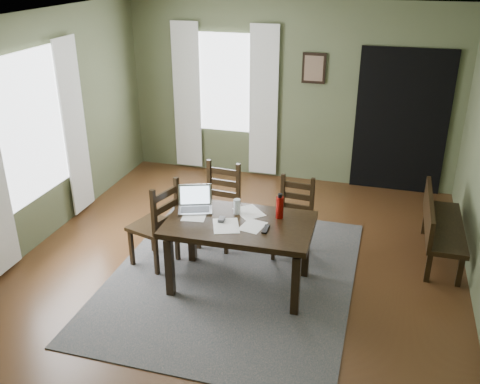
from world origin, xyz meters
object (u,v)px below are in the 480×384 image
(chair_end, at_px, (157,225))
(chair_back_right, at_px, (293,219))
(chair_back_left, at_px, (219,206))
(water_bottle, at_px, (280,207))
(dining_table, at_px, (240,230))
(bench, at_px, (438,223))
(laptop, at_px, (195,203))

(chair_end, distance_m, chair_back_right, 1.56)
(chair_back_left, xyz_separation_m, water_bottle, (0.86, -0.61, 0.39))
(chair_back_left, bearing_deg, water_bottle, -30.95)
(dining_table, relative_size, water_bottle, 5.61)
(dining_table, height_order, water_bottle, water_bottle)
(chair_back_left, relative_size, water_bottle, 3.69)
(chair_end, xyz_separation_m, chair_back_right, (1.42, 0.64, -0.05))
(bench, distance_m, water_bottle, 1.99)
(chair_end, height_order, water_bottle, chair_end)
(dining_table, xyz_separation_m, water_bottle, (0.37, 0.21, 0.22))
(bench, relative_size, water_bottle, 4.86)
(chair_end, relative_size, water_bottle, 3.80)
(bench, height_order, water_bottle, water_bottle)
(water_bottle, bearing_deg, laptop, -178.09)
(chair_end, relative_size, laptop, 2.40)
(chair_end, bearing_deg, dining_table, 97.92)
(dining_table, height_order, chair_end, chair_end)
(chair_back_left, xyz_separation_m, bench, (2.52, 0.38, -0.05))
(chair_end, xyz_separation_m, water_bottle, (1.37, 0.05, 0.38))
(chair_back_left, relative_size, laptop, 2.33)
(chair_back_left, xyz_separation_m, chair_back_right, (0.91, -0.03, -0.03))
(chair_end, xyz_separation_m, laptop, (0.46, 0.02, 0.32))
(dining_table, bearing_deg, laptop, 160.50)
(chair_back_right, xyz_separation_m, laptop, (-0.97, -0.62, 0.36))
(chair_end, bearing_deg, laptop, 109.66)
(dining_table, distance_m, chair_back_right, 0.92)
(bench, bearing_deg, water_bottle, 120.70)
(water_bottle, bearing_deg, bench, 30.70)
(chair_back_right, height_order, water_bottle, water_bottle)
(chair_back_left, height_order, water_bottle, water_bottle)
(dining_table, xyz_separation_m, chair_back_left, (-0.49, 0.82, -0.18))
(chair_end, relative_size, chair_back_left, 1.03)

